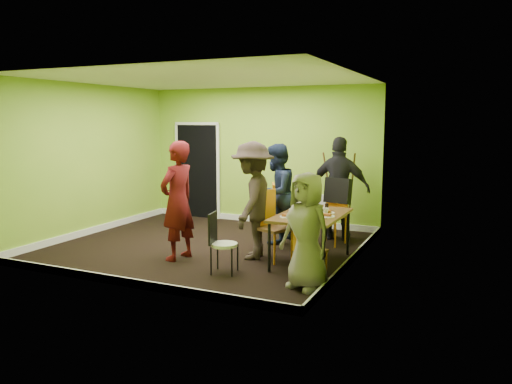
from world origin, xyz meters
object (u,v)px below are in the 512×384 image
at_px(person_standing, 178,201).
at_px(person_front_end, 307,231).
at_px(easel, 339,195).
at_px(chair_back_end, 336,197).
at_px(orange_bottle, 310,208).
at_px(chair_left_near, 271,221).
at_px(thermos, 315,207).
at_px(person_back_end, 340,189).
at_px(dining_table, 311,218).
at_px(chair_bentwood, 220,240).
at_px(chair_left_far, 281,212).
at_px(blue_bottle, 320,212).
at_px(person_left_near, 253,200).
at_px(person_left_far, 276,194).
at_px(chair_front_end, 308,246).

relative_size(person_standing, person_front_end, 1.22).
bearing_deg(easel, chair_back_end, -80.33).
distance_m(orange_bottle, person_front_end, 1.42).
bearing_deg(chair_left_near, thermos, 119.01).
bearing_deg(easel, person_back_end, -74.76).
distance_m(dining_table, orange_bottle, 0.29).
height_order(chair_bentwood, thermos, thermos).
relative_size(person_back_end, person_front_end, 1.23).
xyz_separation_m(chair_left_far, blue_bottle, (0.99, -0.99, 0.24)).
xyz_separation_m(dining_table, chair_left_far, (-0.76, 0.68, -0.08)).
xyz_separation_m(chair_left_far, person_left_near, (-0.16, -0.78, 0.30)).
distance_m(easel, person_standing, 3.18).
distance_m(chair_left_near, thermos, 0.74).
bearing_deg(chair_bentwood, orange_bottle, 132.70).
height_order(chair_back_end, person_left_far, person_left_far).
height_order(chair_left_far, person_standing, person_standing).
distance_m(thermos, person_left_far, 1.40).
distance_m(chair_left_far, blue_bottle, 1.42).
height_order(chair_left_far, thermos, chair_left_far).
distance_m(chair_front_end, orange_bottle, 1.23).
bearing_deg(person_left_far, easel, 142.84).
height_order(chair_left_near, chair_front_end, chair_left_near).
height_order(dining_table, thermos, thermos).
relative_size(chair_front_end, orange_bottle, 10.17).
height_order(thermos, orange_bottle, thermos).
bearing_deg(person_back_end, chair_left_near, 68.57).
bearing_deg(chair_bentwood, person_front_end, 73.45).
relative_size(chair_bentwood, thermos, 4.04).
xyz_separation_m(chair_left_far, easel, (0.66, 1.29, 0.16)).
xyz_separation_m(orange_bottle, person_left_far, (-0.86, 0.73, 0.07)).
relative_size(dining_table, person_front_end, 1.00).
distance_m(chair_left_near, easel, 2.09).
distance_m(chair_back_end, orange_bottle, 1.19).
relative_size(chair_back_end, person_left_far, 0.65).
relative_size(dining_table, person_left_near, 0.83).
height_order(easel, person_left_far, person_left_far).
distance_m(easel, thermos, 1.96).
distance_m(chair_left_far, person_front_end, 2.09).
bearing_deg(person_back_end, chair_back_end, 89.34).
xyz_separation_m(chair_left_near, thermos, (0.69, 0.07, 0.26)).
distance_m(chair_left_far, person_left_far, 0.44).
xyz_separation_m(person_standing, person_back_end, (1.92, 2.28, 0.01)).
bearing_deg(blue_bottle, person_left_near, 169.44).
height_order(person_left_near, person_front_end, person_left_near).
relative_size(thermos, person_back_end, 0.11).
xyz_separation_m(chair_left_far, chair_back_end, (0.75, 0.75, 0.19)).
xyz_separation_m(dining_table, thermos, (0.05, 0.02, 0.16)).
relative_size(chair_bentwood, orange_bottle, 9.92).
distance_m(person_left_near, person_back_end, 1.96).
bearing_deg(person_left_near, person_left_far, 171.07).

